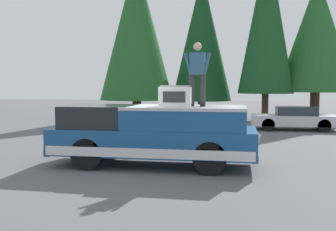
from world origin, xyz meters
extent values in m
plane|color=#565659|center=(0.00, 0.00, 0.00)|extent=(90.00, 90.00, 0.00)
cube|color=navy|center=(-0.12, -0.75, 0.70)|extent=(2.00, 5.50, 0.70)
cube|color=silver|center=(-0.12, -0.75, 0.51)|extent=(2.01, 5.39, 0.24)
cube|color=black|center=(-0.12, 0.77, 1.35)|extent=(1.84, 1.87, 0.60)
cube|color=navy|center=(-0.12, -1.63, 1.31)|extent=(1.92, 3.19, 0.52)
cube|color=#B7BABF|center=(-0.12, -1.63, 1.61)|extent=(1.94, 3.19, 0.08)
cube|color=#232326|center=(-0.12, 1.94, 0.43)|extent=(1.96, 0.16, 0.20)
cube|color=#B2B5BA|center=(-0.12, -3.44, 0.43)|extent=(1.96, 0.16, 0.20)
cylinder|color=black|center=(-0.97, 0.85, 0.42)|extent=(0.30, 0.84, 0.84)
cylinder|color=black|center=(0.73, 0.85, 0.42)|extent=(0.30, 0.84, 0.84)
cylinder|color=black|center=(-0.97, -2.34, 0.42)|extent=(0.30, 0.84, 0.84)
cylinder|color=black|center=(0.73, -2.34, 0.42)|extent=(0.30, 0.84, 0.84)
cube|color=white|center=(-0.26, -1.38, 1.91)|extent=(0.64, 0.84, 0.52)
cube|color=#2D2D30|center=(-0.58, -1.38, 1.91)|extent=(0.01, 0.59, 0.29)
cube|color=#99999E|center=(-0.26, -1.38, 2.19)|extent=(0.58, 0.76, 0.04)
cylinder|color=#333338|center=(-0.14, -2.08, 2.07)|extent=(0.15, 0.15, 0.84)
cube|color=black|center=(-0.18, -2.08, 1.69)|extent=(0.26, 0.11, 0.08)
cylinder|color=#333338|center=(-0.14, -1.78, 2.07)|extent=(0.15, 0.15, 0.84)
cube|color=black|center=(-0.18, -1.78, 1.69)|extent=(0.26, 0.11, 0.08)
cube|color=#335B7A|center=(-0.14, -1.93, 2.78)|extent=(0.24, 0.40, 0.58)
sphere|color=beige|center=(-0.14, -1.93, 3.23)|extent=(0.22, 0.22, 0.22)
cylinder|color=#335B7A|center=(-0.17, -2.18, 2.78)|extent=(0.09, 0.23, 0.58)
cylinder|color=#335B7A|center=(-0.17, -1.69, 2.78)|extent=(0.09, 0.23, 0.58)
cube|color=silver|center=(9.39, -5.71, 0.49)|extent=(1.64, 4.10, 0.50)
cube|color=#282D38|center=(9.39, -5.81, 0.95)|extent=(1.31, 1.89, 0.42)
cylinder|color=black|center=(8.67, -4.44, 0.31)|extent=(0.20, 0.62, 0.62)
cylinder|color=black|center=(10.11, -4.44, 0.31)|extent=(0.20, 0.62, 0.62)
cylinder|color=black|center=(8.67, -6.98, 0.31)|extent=(0.20, 0.62, 0.62)
cylinder|color=black|center=(10.11, -6.98, 0.31)|extent=(0.20, 0.62, 0.62)
cube|color=white|center=(9.48, 0.27, 0.49)|extent=(1.64, 4.10, 0.50)
cube|color=#282D38|center=(9.48, 0.17, 0.95)|extent=(1.31, 1.89, 0.42)
cylinder|color=black|center=(8.76, 1.54, 0.31)|extent=(0.20, 0.62, 0.62)
cylinder|color=black|center=(10.20, 1.54, 0.31)|extent=(0.20, 0.62, 0.62)
cylinder|color=black|center=(8.76, -1.00, 0.31)|extent=(0.20, 0.62, 0.62)
cylinder|color=black|center=(10.20, -1.00, 0.31)|extent=(0.20, 0.62, 0.62)
cylinder|color=#4C3826|center=(15.33, -7.74, 0.89)|extent=(0.57, 0.57, 1.78)
cone|color=#235B28|center=(15.33, -7.74, 5.35)|extent=(4.74, 4.74, 7.13)
cylinder|color=#4C3826|center=(14.29, -4.63, 0.85)|extent=(0.41, 0.41, 1.70)
cone|color=#194C23|center=(14.29, -4.63, 6.34)|extent=(3.38, 3.38, 9.28)
cylinder|color=#4C3826|center=(15.93, -0.53, 0.58)|extent=(0.48, 0.48, 1.16)
cone|color=#14421E|center=(15.93, -0.53, 5.40)|extent=(3.99, 3.99, 8.49)
cylinder|color=#4C3826|center=(14.19, 3.53, 0.63)|extent=(0.57, 0.57, 1.25)
cone|color=#235B28|center=(14.19, 3.53, 5.80)|extent=(4.73, 4.73, 9.09)
camera|label=1|loc=(-10.52, -3.02, 2.22)|focal=41.80mm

